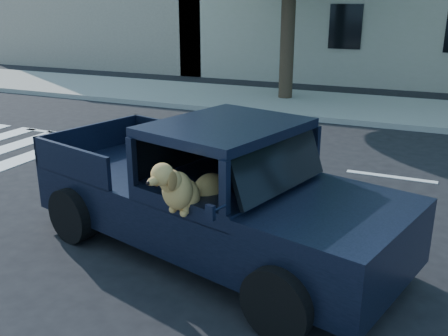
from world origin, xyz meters
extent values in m
plane|color=black|center=(0.00, 0.00, 0.00)|extent=(120.00, 120.00, 0.00)
cube|color=gray|center=(0.00, 9.20, 0.07)|extent=(60.00, 4.00, 0.15)
cylinder|color=#332619|center=(-4.00, 9.60, 2.20)|extent=(0.44, 0.44, 4.40)
cube|color=black|center=(-1.76, -0.52, 0.58)|extent=(5.12, 3.01, 0.61)
cube|color=black|center=(-0.11, -0.95, 0.96)|extent=(1.81, 2.14, 0.15)
cube|color=black|center=(-1.54, -0.58, 1.66)|extent=(1.84, 2.08, 0.11)
cube|color=black|center=(-0.82, -0.77, 1.34)|extent=(0.63, 1.60, 0.52)
cube|color=black|center=(-1.47, -1.02, 0.76)|extent=(0.62, 0.62, 0.35)
cube|color=black|center=(-1.12, -1.88, 1.18)|extent=(0.10, 0.07, 0.15)
camera|label=1|loc=(0.75, -5.71, 3.03)|focal=40.00mm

